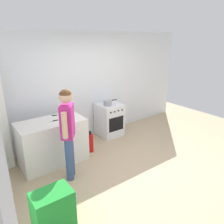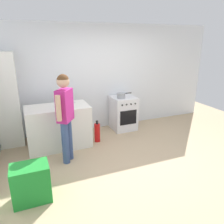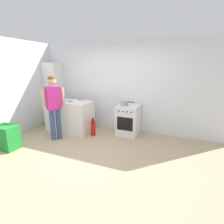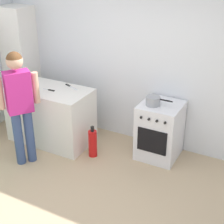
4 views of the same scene
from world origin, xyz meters
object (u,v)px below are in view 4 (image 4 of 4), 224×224
object	(u,v)px
oven_left	(160,130)
larder_cabinet	(21,65)
fire_extinguisher	(93,143)
person	(19,99)
knife_chef	(71,87)
knife_paring	(50,90)
pot	(153,101)

from	to	relation	value
oven_left	larder_cabinet	distance (m)	2.71
fire_extinguisher	larder_cabinet	bearing A→B (deg)	161.95
person	larder_cabinet	xyz separation A→B (m)	(-0.99, 1.17, 0.00)
fire_extinguisher	larder_cabinet	xyz separation A→B (m)	(-1.78, 0.58, 0.78)
oven_left	person	bearing A→B (deg)	-147.22
knife_chef	knife_paring	world-z (taller)	same
oven_left	knife_paring	bearing A→B (deg)	-165.79
pot	knife_paring	distance (m)	1.59
fire_extinguisher	knife_paring	bearing A→B (deg)	175.55
fire_extinguisher	knife_chef	bearing A→B (deg)	150.27
pot	knife_chef	size ratio (longest dim) A/B	1.29
pot	knife_paring	world-z (taller)	pot
oven_left	fire_extinguisher	bearing A→B (deg)	-151.22
oven_left	pot	size ratio (longest dim) A/B	2.20
oven_left	person	world-z (taller)	person
pot	larder_cabinet	size ratio (longest dim) A/B	0.19
fire_extinguisher	larder_cabinet	distance (m)	2.03
oven_left	larder_cabinet	bearing A→B (deg)	177.79
knife_paring	larder_cabinet	distance (m)	1.13
knife_chef	pot	bearing A→B (deg)	3.39
knife_paring	larder_cabinet	size ratio (longest dim) A/B	0.11
fire_extinguisher	oven_left	bearing A→B (deg)	28.78
knife_chef	fire_extinguisher	distance (m)	0.95
person	larder_cabinet	distance (m)	1.53
oven_left	larder_cabinet	world-z (taller)	larder_cabinet
knife_paring	fire_extinguisher	distance (m)	1.04
knife_paring	pot	bearing A→B (deg)	12.41
knife_chef	larder_cabinet	bearing A→B (deg)	168.03
person	knife_paring	bearing A→B (deg)	89.28
oven_left	knife_chef	world-z (taller)	knife_chef
knife_chef	larder_cabinet	world-z (taller)	larder_cabinet
knife_chef	larder_cabinet	xyz separation A→B (m)	(-1.22, 0.26, 0.10)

